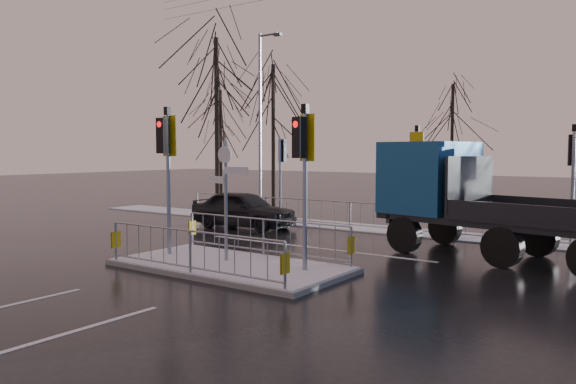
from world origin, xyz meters
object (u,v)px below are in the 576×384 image
Objects in this scene: traffic_island at (230,253)px; flatbed_truck at (459,194)px; street_lamp_left at (261,117)px; car_far_lane at (243,209)px.

traffic_island reaches higher than flatbed_truck.
street_lamp_left is (-6.42, 9.49, 4.10)m from traffic_island.
car_far_lane is at bearing 127.37° from traffic_island.
traffic_island is at bearing -55.93° from street_lamp_left.
street_lamp_left reaches higher than car_far_lane.
traffic_island is at bearing -125.65° from flatbed_truck.
street_lamp_left reaches higher than traffic_island.
flatbed_truck is at bearing 54.35° from traffic_island.
car_far_lane is 5.43m from street_lamp_left.
car_far_lane is (-4.61, 6.03, 0.33)m from traffic_island.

